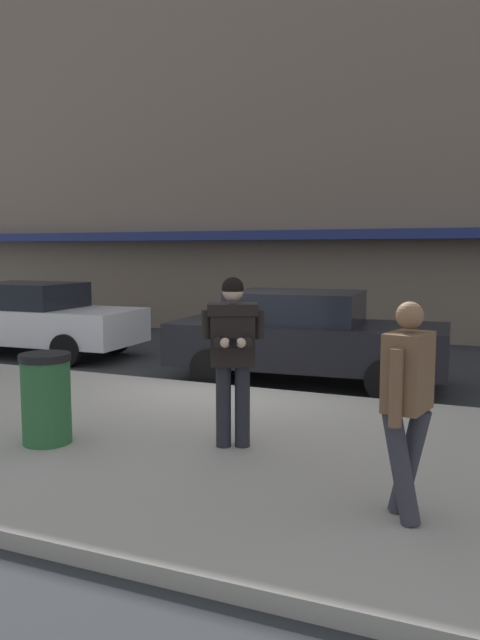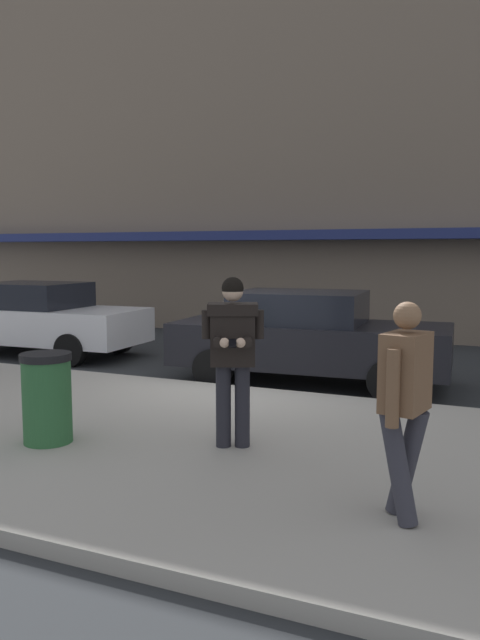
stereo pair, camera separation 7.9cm
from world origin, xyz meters
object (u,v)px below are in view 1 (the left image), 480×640
(parked_sedan_near, at_px, (34,318))
(trash_bin, at_px, (46,398))
(parked_sedan_mid, at_px, (305,337))
(pedestrian_dark_coat, at_px, (407,397))
(man_texting_on_phone, at_px, (233,343))

(parked_sedan_near, relative_size, trash_bin, 4.67)
(parked_sedan_mid, distance_m, trash_bin, 4.87)
(parked_sedan_near, bearing_deg, parked_sedan_mid, -4.12)
(parked_sedan_mid, height_order, trash_bin, parked_sedan_mid)
(trash_bin, bearing_deg, pedestrian_dark_coat, -6.65)
(parked_sedan_mid, relative_size, trash_bin, 4.71)
(parked_sedan_mid, height_order, pedestrian_dark_coat, pedestrian_dark_coat)
(man_texting_on_phone, bearing_deg, pedestrian_dark_coat, -29.73)
(pedestrian_dark_coat, xyz_separation_m, trash_bin, (-3.85, 0.45, -0.47))
(parked_sedan_near, distance_m, trash_bin, 6.87)
(pedestrian_dark_coat, bearing_deg, trash_bin, 173.35)
(parked_sedan_near, xyz_separation_m, trash_bin, (4.62, -5.08, -0.16))
(parked_sedan_near, xyz_separation_m, man_texting_on_phone, (6.53, -4.42, 0.46))
(parked_sedan_near, relative_size, parked_sedan_mid, 0.99)
(pedestrian_dark_coat, bearing_deg, man_texting_on_phone, 150.27)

